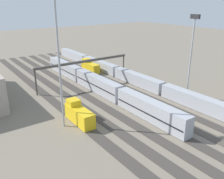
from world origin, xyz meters
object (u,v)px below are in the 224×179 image
at_px(train_on_track_1, 90,67).
at_px(light_mast_1, 58,45).
at_px(train_on_track_6, 79,114).
at_px(train_on_track_0, 138,79).
at_px(train_on_track_3, 98,84).
at_px(light_mast_0, 192,46).
at_px(signal_gantry, 84,64).

xyz_separation_m(train_on_track_1, light_mast_1, (-36.46, 28.83, 17.01)).
distance_m(train_on_track_1, light_mast_1, 49.49).
height_order(train_on_track_6, train_on_track_1, same).
bearing_deg(train_on_track_1, train_on_track_0, -168.26).
bearing_deg(train_on_track_1, train_on_track_3, 155.39).
relative_size(light_mast_0, light_mast_1, 0.80).
relative_size(light_mast_1, signal_gantry, 0.87).
height_order(train_on_track_3, light_mast_1, light_mast_1).
xyz_separation_m(train_on_track_3, light_mast_1, (-14.63, 18.83, 16.56)).
distance_m(train_on_track_0, train_on_track_1, 24.57).
bearing_deg(light_mast_0, train_on_track_1, 11.83).
relative_size(train_on_track_3, signal_gantry, 2.04).
height_order(train_on_track_3, train_on_track_0, train_on_track_3).
bearing_deg(train_on_track_6, train_on_track_3, -44.74).
bearing_deg(train_on_track_3, train_on_track_6, 135.26).
xyz_separation_m(train_on_track_6, signal_gantry, (23.75, -15.00, 5.50)).
relative_size(train_on_track_6, light_mast_0, 0.41).
relative_size(train_on_track_6, light_mast_1, 0.33).
bearing_deg(light_mast_0, train_on_track_3, 42.99).
bearing_deg(signal_gantry, train_on_track_0, -125.85).
distance_m(light_mast_1, signal_gantry, 32.05).
relative_size(train_on_track_6, train_on_track_1, 1.00).
relative_size(light_mast_0, signal_gantry, 0.70).
xyz_separation_m(train_on_track_3, train_on_track_1, (21.83, -10.00, -0.45)).
bearing_deg(train_on_track_6, signal_gantry, -32.27).
distance_m(train_on_track_0, light_mast_1, 39.90).
bearing_deg(light_mast_1, light_mast_0, -98.37).
xyz_separation_m(train_on_track_0, light_mast_0, (-17.94, -3.80, 13.78)).
xyz_separation_m(train_on_track_3, light_mast_0, (-20.17, -18.80, 13.19)).
bearing_deg(light_mast_1, train_on_track_1, -38.33).
distance_m(train_on_track_3, light_mast_0, 30.56).
relative_size(train_on_track_1, light_mast_0, 0.41).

